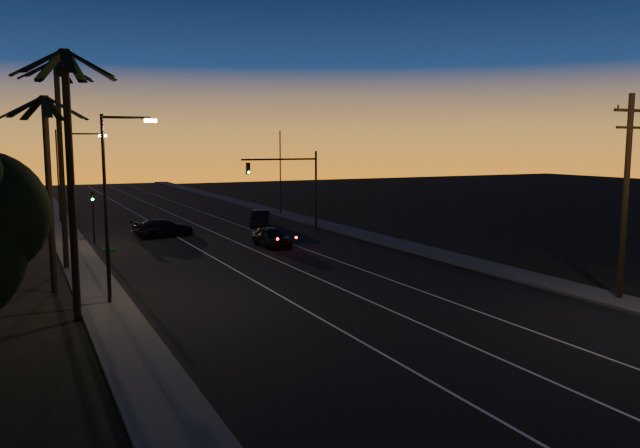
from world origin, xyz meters
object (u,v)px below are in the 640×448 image
lead_car (272,237)px  cross_car (164,228)px  utility_pole (626,192)px  right_car (261,219)px  signal_mast (292,176)px

lead_car → cross_car: cross_car is taller
utility_pole → lead_car: utility_pole is taller
utility_pole → cross_car: 34.94m
lead_car → cross_car: 10.46m
lead_car → right_car: bearing=73.7°
utility_pole → right_car: 33.98m
cross_car → utility_pole: bearing=-63.3°
utility_pole → cross_car: (-15.56, 30.95, -4.56)m
utility_pole → right_car: size_ratio=2.03×
cross_car → lead_car: bearing=-53.6°
utility_pole → right_car: (-6.26, 33.09, -4.53)m
right_car → signal_mast: bearing=-60.0°
lead_car → cross_car: (-6.20, 8.42, 0.01)m
signal_mast → cross_car: bearing=175.1°
utility_pole → lead_car: (-9.35, 22.53, -4.57)m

